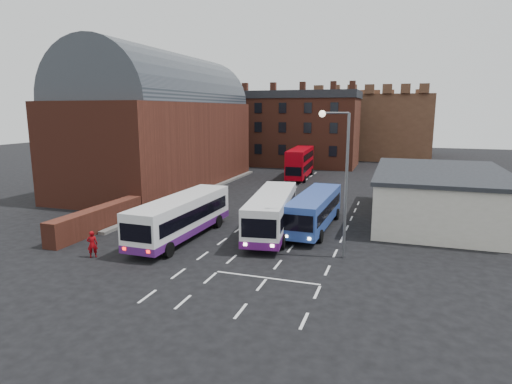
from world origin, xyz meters
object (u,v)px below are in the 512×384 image
(bus_blue, at_px, (315,209))
(pedestrian_red, at_px, (92,244))
(pedestrian_beige, at_px, (128,240))
(bus_white_outbound, at_px, (182,214))
(street_lamp, at_px, (341,171))
(bus_white_inbound, at_px, (272,210))
(bus_red_double, at_px, (300,163))

(bus_blue, distance_m, pedestrian_red, 16.29)
(bus_blue, bearing_deg, pedestrian_beige, 42.26)
(bus_white_outbound, relative_size, pedestrian_beige, 7.47)
(bus_blue, relative_size, pedestrian_red, 5.96)
(pedestrian_beige, bearing_deg, bus_white_outbound, -104.53)
(bus_white_outbound, distance_m, street_lamp, 11.97)
(bus_white_inbound, xyz_separation_m, street_lamp, (5.53, -3.85, 3.73))
(bus_blue, relative_size, bus_red_double, 1.00)
(bus_white_outbound, height_order, pedestrian_beige, bus_white_outbound)
(bus_blue, xyz_separation_m, pedestrian_red, (-12.05, -10.94, -0.79))
(bus_white_outbound, xyz_separation_m, pedestrian_beige, (-2.01, -3.72, -1.04))
(bus_white_outbound, bearing_deg, pedestrian_beige, -117.09)
(bus_red_double, height_order, street_lamp, street_lamp)
(bus_white_outbound, xyz_separation_m, bus_white_inbound, (5.83, 3.29, 0.02))
(bus_blue, bearing_deg, bus_white_inbound, 39.00)
(bus_red_double, xyz_separation_m, pedestrian_beige, (-4.00, -33.50, -1.42))
(bus_white_outbound, xyz_separation_m, pedestrian_red, (-3.39, -5.49, -0.92))
(bus_blue, height_order, pedestrian_red, bus_blue)
(street_lamp, xyz_separation_m, pedestrian_beige, (-13.36, -3.15, -4.79))
(bus_white_outbound, distance_m, pedestrian_beige, 4.35)
(bus_white_outbound, relative_size, bus_blue, 1.08)
(bus_white_inbound, bearing_deg, bus_white_outbound, 21.46)
(bus_red_double, distance_m, street_lamp, 31.94)
(bus_white_inbound, bearing_deg, street_lamp, 137.20)
(pedestrian_red, bearing_deg, bus_white_inbound, -171.00)
(bus_white_inbound, height_order, street_lamp, street_lamp)
(bus_white_inbound, bearing_deg, bus_red_double, -89.71)
(bus_white_inbound, distance_m, pedestrian_red, 12.76)
(bus_white_outbound, height_order, bus_blue, bus_white_outbound)
(street_lamp, bearing_deg, pedestrian_red, -161.52)
(pedestrian_red, bearing_deg, bus_white_outbound, -156.30)
(street_lamp, height_order, pedestrian_beige, street_lamp)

